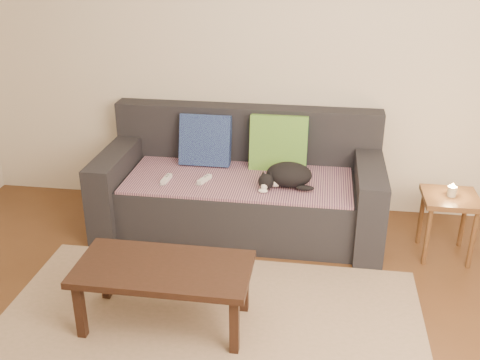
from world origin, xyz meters
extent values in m
cube|color=beige|center=(0.00, 2.00, 1.30)|extent=(4.50, 0.04, 2.60)
cube|color=#232328|center=(0.00, 1.50, 0.21)|extent=(1.70, 0.78, 0.42)
cube|color=#232328|center=(0.00, 1.90, 0.65)|extent=(2.10, 0.18, 0.45)
cube|color=#232328|center=(-0.95, 1.50, 0.30)|extent=(0.20, 0.90, 0.60)
cube|color=#232328|center=(0.95, 1.50, 0.30)|extent=(0.20, 0.90, 0.60)
cube|color=#382443|center=(0.00, 1.48, 0.43)|extent=(1.66, 0.74, 0.02)
cube|color=#101148|center=(-0.30, 1.74, 0.63)|extent=(0.40, 0.20, 0.41)
cube|color=#0C4F37|center=(0.27, 1.74, 0.63)|extent=(0.44, 0.18, 0.45)
ellipsoid|color=black|center=(0.37, 1.40, 0.53)|extent=(0.35, 0.27, 0.17)
sphere|color=black|center=(0.22, 1.31, 0.50)|extent=(0.12, 0.12, 0.11)
sphere|color=white|center=(0.21, 1.27, 0.48)|extent=(0.05, 0.05, 0.05)
ellipsoid|color=black|center=(0.49, 1.31, 0.47)|extent=(0.13, 0.05, 0.04)
cube|color=white|center=(-0.52, 1.35, 0.46)|extent=(0.05, 0.15, 0.03)
cube|color=white|center=(-0.24, 1.38, 0.46)|extent=(0.09, 0.15, 0.03)
cube|color=brown|center=(1.49, 1.35, 0.44)|extent=(0.37, 0.37, 0.04)
cylinder|color=brown|center=(1.34, 1.20, 0.21)|extent=(0.03, 0.03, 0.42)
cylinder|color=brown|center=(1.64, 1.20, 0.21)|extent=(0.03, 0.03, 0.42)
cylinder|color=brown|center=(1.34, 1.50, 0.21)|extent=(0.03, 0.03, 0.42)
cylinder|color=brown|center=(1.64, 1.50, 0.21)|extent=(0.03, 0.03, 0.42)
cylinder|color=beige|center=(1.49, 1.35, 0.50)|extent=(0.06, 0.06, 0.07)
sphere|color=#FFBF59|center=(1.49, 1.35, 0.54)|extent=(0.02, 0.02, 0.02)
cube|color=tan|center=(0.00, 0.15, 0.01)|extent=(2.50, 1.80, 0.01)
cube|color=black|center=(-0.25, 0.30, 0.38)|extent=(0.99, 0.49, 0.04)
cube|color=black|center=(-0.69, 0.11, 0.18)|extent=(0.05, 0.05, 0.36)
cube|color=black|center=(0.19, 0.11, 0.18)|extent=(0.05, 0.05, 0.36)
cube|color=black|center=(-0.69, 0.49, 0.18)|extent=(0.05, 0.05, 0.36)
cube|color=black|center=(0.19, 0.49, 0.18)|extent=(0.05, 0.05, 0.36)
camera|label=1|loc=(0.58, -2.29, 2.11)|focal=42.00mm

